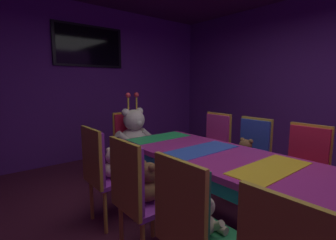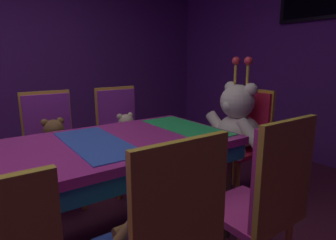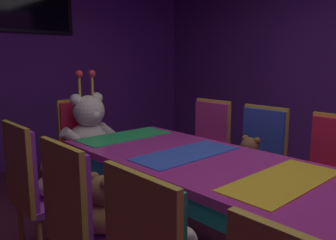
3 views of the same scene
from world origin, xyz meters
name	(u,v)px [view 1 (image 1 of 3)]	position (x,y,z in m)	size (l,w,h in m)	color
ground_plane	(229,235)	(0.00, 0.00, 0.00)	(7.90, 7.90, 0.00)	#591E33
wall_back	(89,83)	(0.00, 3.20, 1.40)	(5.20, 0.12, 2.80)	#59267F
banquet_table	(232,167)	(0.00, 0.00, 0.65)	(0.90, 2.51, 0.75)	#B22D8C
chair_left_1	(189,221)	(-0.84, -0.31, 0.60)	(0.42, 0.41, 0.98)	#268C4C
teddy_left_1	(205,217)	(-0.70, -0.31, 0.57)	(0.21, 0.27, 0.26)	beige
chair_left_2	(134,189)	(-0.85, 0.27, 0.60)	(0.42, 0.41, 0.98)	purple
teddy_left_2	(150,184)	(-0.70, 0.27, 0.60)	(0.27, 0.34, 0.33)	brown
chair_left_3	(100,167)	(-0.84, 0.91, 0.60)	(0.42, 0.41, 0.98)	purple
teddy_left_3	(114,165)	(-0.69, 0.91, 0.59)	(0.24, 0.31, 0.30)	beige
chair_right_1	(305,163)	(0.83, -0.29, 0.60)	(0.42, 0.41, 0.98)	red
chair_right_2	(252,150)	(0.83, 0.32, 0.60)	(0.42, 0.41, 0.98)	#2D47B2
teddy_right_2	(245,153)	(0.69, 0.32, 0.59)	(0.25, 0.32, 0.30)	brown
chair_right_3	(215,141)	(0.86, 0.91, 0.60)	(0.42, 0.41, 0.98)	#CC338C
throne_chair	(129,139)	(0.00, 1.80, 0.60)	(0.41, 0.42, 0.98)	red
king_teddy_bear	(135,132)	(0.00, 1.63, 0.72)	(0.63, 0.49, 0.81)	silver
wall_tv	(89,46)	(0.00, 3.11, 2.05)	(1.24, 0.06, 0.72)	black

